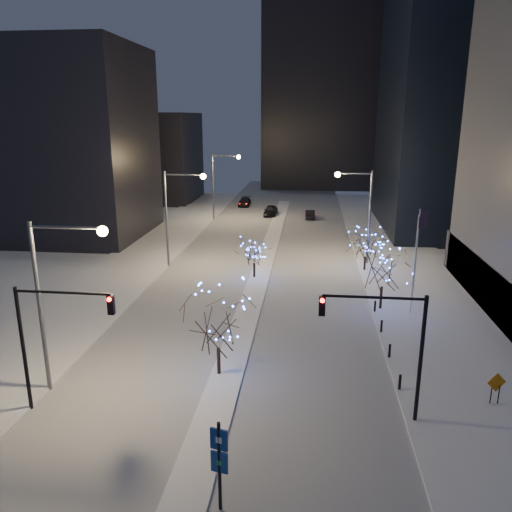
# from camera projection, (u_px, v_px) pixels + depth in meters

# --- Properties ---
(ground) EXTENTS (160.00, 160.00, 0.00)m
(ground) POSITION_uv_depth(u_px,v_px,m) (212.00, 420.00, 26.08)
(ground) COLOR silver
(ground) RESTS_ON ground
(road) EXTENTS (20.00, 130.00, 0.02)m
(road) POSITION_uv_depth(u_px,v_px,m) (269.00, 249.00, 59.58)
(road) COLOR #9CA0AA
(road) RESTS_ON ground
(median) EXTENTS (2.00, 80.00, 0.15)m
(median) POSITION_uv_depth(u_px,v_px,m) (265.00, 261.00, 54.78)
(median) COLOR silver
(median) RESTS_ON ground
(east_sidewalk) EXTENTS (10.00, 90.00, 0.15)m
(east_sidewalk) POSITION_uv_depth(u_px,v_px,m) (425.00, 297.00, 43.63)
(east_sidewalk) COLOR silver
(east_sidewalk) RESTS_ON ground
(west_sidewalk) EXTENTS (8.00, 90.00, 0.15)m
(west_sidewalk) POSITION_uv_depth(u_px,v_px,m) (106.00, 285.00, 46.68)
(west_sidewalk) COLOR silver
(west_sidewalk) RESTS_ON ground
(filler_west_near) EXTENTS (22.00, 18.00, 24.00)m
(filler_west_near) POSITION_uv_depth(u_px,v_px,m) (56.00, 143.00, 64.08)
(filler_west_near) COLOR black
(filler_west_near) RESTS_ON ground
(filler_west_far) EXTENTS (18.00, 16.00, 16.00)m
(filler_west_far) POSITION_uv_depth(u_px,v_px,m) (147.00, 157.00, 93.66)
(filler_west_far) COLOR black
(filler_west_far) RESTS_ON ground
(horizon_block) EXTENTS (24.00, 14.00, 42.00)m
(horizon_block) POSITION_uv_depth(u_px,v_px,m) (319.00, 89.00, 107.85)
(horizon_block) COLOR black
(horizon_block) RESTS_ON ground
(street_lamp_w_near) EXTENTS (4.40, 0.56, 10.00)m
(street_lamp_w_near) POSITION_uv_depth(u_px,v_px,m) (55.00, 284.00, 27.18)
(street_lamp_w_near) COLOR #595E66
(street_lamp_w_near) RESTS_ON ground
(street_lamp_w_mid) EXTENTS (4.40, 0.56, 10.00)m
(street_lamp_w_mid) POSITION_uv_depth(u_px,v_px,m) (176.00, 206.00, 51.11)
(street_lamp_w_mid) COLOR #595E66
(street_lamp_w_mid) RESTS_ON ground
(street_lamp_w_far) EXTENTS (4.40, 0.56, 10.00)m
(street_lamp_w_far) POSITION_uv_depth(u_px,v_px,m) (220.00, 177.00, 75.04)
(street_lamp_w_far) COLOR #595E66
(street_lamp_w_far) RESTS_ON ground
(street_lamp_east) EXTENTS (3.90, 0.56, 10.00)m
(street_lamp_east) POSITION_uv_depth(u_px,v_px,m) (361.00, 205.00, 52.00)
(street_lamp_east) COLOR #595E66
(street_lamp_east) RESTS_ON ground
(traffic_signal_west) EXTENTS (5.26, 0.43, 7.00)m
(traffic_signal_west) POSITION_uv_depth(u_px,v_px,m) (49.00, 329.00, 25.68)
(traffic_signal_west) COLOR black
(traffic_signal_west) RESTS_ON ground
(traffic_signal_east) EXTENTS (5.26, 0.43, 7.00)m
(traffic_signal_east) POSITION_uv_depth(u_px,v_px,m) (391.00, 337.00, 24.81)
(traffic_signal_east) COLOR black
(traffic_signal_east) RESTS_ON ground
(flagpoles) EXTENTS (1.35, 2.60, 8.00)m
(flagpoles) POSITION_uv_depth(u_px,v_px,m) (417.00, 253.00, 39.89)
(flagpoles) COLOR silver
(flagpoles) RESTS_ON east_sidewalk
(bollards) EXTENTS (0.16, 12.16, 0.90)m
(bollards) POSITION_uv_depth(u_px,v_px,m) (385.00, 338.00, 34.42)
(bollards) COLOR black
(bollards) RESTS_ON east_sidewalk
(car_near) EXTENTS (2.16, 4.87, 1.63)m
(car_near) POSITION_uv_depth(u_px,v_px,m) (271.00, 211.00, 79.81)
(car_near) COLOR black
(car_near) RESTS_ON ground
(car_mid) EXTENTS (1.60, 4.13, 1.34)m
(car_mid) POSITION_uv_depth(u_px,v_px,m) (310.00, 214.00, 77.66)
(car_mid) COLOR black
(car_mid) RESTS_ON ground
(car_far) EXTENTS (2.07, 4.95, 1.43)m
(car_far) POSITION_uv_depth(u_px,v_px,m) (245.00, 202.00, 88.47)
(car_far) COLOR black
(car_far) RESTS_ON ground
(holiday_tree_median_near) EXTENTS (5.38, 5.38, 5.49)m
(holiday_tree_median_near) POSITION_uv_depth(u_px,v_px,m) (218.00, 322.00, 29.66)
(holiday_tree_median_near) COLOR black
(holiday_tree_median_near) RESTS_ON median
(holiday_tree_median_far) EXTENTS (3.66, 3.66, 3.81)m
(holiday_tree_median_far) POSITION_uv_depth(u_px,v_px,m) (254.00, 252.00, 48.28)
(holiday_tree_median_far) COLOR black
(holiday_tree_median_far) RESTS_ON median
(holiday_tree_plaza_near) EXTENTS (6.13, 6.13, 5.79)m
(holiday_tree_plaza_near) POSITION_uv_depth(u_px,v_px,m) (383.00, 266.00, 39.98)
(holiday_tree_plaza_near) COLOR black
(holiday_tree_plaza_near) RESTS_ON east_sidewalk
(holiday_tree_plaza_far) EXTENTS (3.94, 3.94, 4.49)m
(holiday_tree_plaza_far) POSITION_uv_depth(u_px,v_px,m) (366.00, 243.00, 50.49)
(holiday_tree_plaza_far) COLOR black
(holiday_tree_plaza_far) RESTS_ON east_sidewalk
(wayfinding_sign) EXTENTS (0.71, 0.25, 4.02)m
(wayfinding_sign) POSITION_uv_depth(u_px,v_px,m) (219.00, 457.00, 19.51)
(wayfinding_sign) COLOR black
(wayfinding_sign) RESTS_ON ground
(construction_sign) EXTENTS (1.09, 0.33, 1.85)m
(construction_sign) POSITION_uv_depth(u_px,v_px,m) (496.00, 385.00, 27.06)
(construction_sign) COLOR black
(construction_sign) RESTS_ON east_sidewalk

